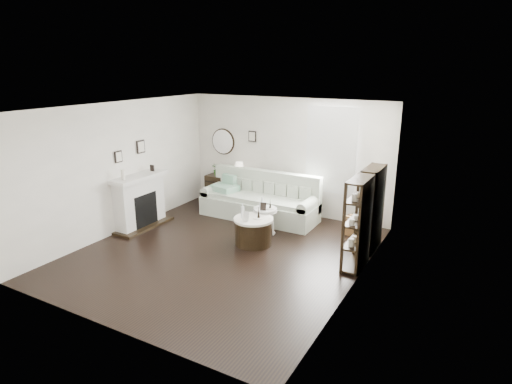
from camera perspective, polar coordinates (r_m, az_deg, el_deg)
The scene contains 18 objects.
room at distance 9.65m, azimuth 7.95°, elevation 5.70°, with size 5.50×5.50×5.50m.
fireplace at distance 9.56m, azimuth -15.18°, elevation -1.38°, with size 0.50×1.40×1.84m.
shelf_unit_far at distance 8.33m, azimuth 15.10°, elevation -2.15°, with size 0.30×0.80×1.60m.
shelf_unit_near at distance 7.50m, azimuth 13.37°, elevation -4.10°, with size 0.30×0.80×1.60m.
sofa at distance 9.85m, azimuth 0.61°, elevation -1.43°, with size 2.70×0.93×1.05m.
quilt at distance 10.09m, azimuth -4.16°, elevation 0.53°, with size 0.55×0.45×0.14m, color #23825D.
suitcase at distance 9.01m, azimuth 13.77°, elevation -4.63°, with size 0.62×0.21×0.41m, color brown.
dresser at distance 10.71m, azimuth -3.70°, elevation 0.16°, with size 1.12×0.48×0.75m.
table_lamp at distance 10.39m, azimuth -2.24°, elevation 2.94°, with size 0.25×0.25×0.40m, color white, non-canonical shape.
potted_plant at distance 10.68m, azimuth -5.15°, elevation 3.04°, with size 0.28×0.25×0.32m, color #215017.
drum_table at distance 8.40m, azimuth -0.35°, elevation -5.22°, with size 0.78×0.78×0.54m.
pedestal_table at distance 8.72m, azimuth 1.24°, elevation -2.50°, with size 0.49×0.49×0.59m.
eiffel_drum at distance 8.27m, azimuth 0.36°, elevation -2.82°, with size 0.12×0.12×0.21m, color black, non-canonical shape.
bottle_drum at distance 8.28m, azimuth -1.82°, elevation -2.54°, with size 0.07×0.07×0.29m, color silver.
card_frame_drum at distance 8.14m, azimuth -1.35°, elevation -3.25°, with size 0.14×0.01×0.19m, color silver.
eiffel_ped at distance 8.67m, azimuth 1.91°, elevation -1.68°, with size 0.10×0.10×0.17m, color black, non-canonical shape.
flask_ped at distance 8.73m, azimuth 0.81°, elevation -1.33°, with size 0.13×0.13×0.23m, color silver, non-canonical shape.
card_frame_ped at distance 8.57m, azimuth 0.97°, elevation -1.94°, with size 0.12×0.01×0.16m, color black.
Camera 1 is at (4.13, -6.15, 3.39)m, focal length 30.00 mm.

